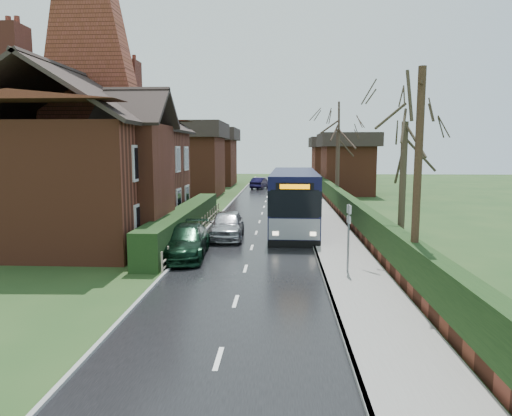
# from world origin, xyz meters

# --- Properties ---
(ground) EXTENTS (140.00, 140.00, 0.00)m
(ground) POSITION_xyz_m (0.00, 0.00, 0.00)
(ground) COLOR #334A1F
(ground) RESTS_ON ground
(road) EXTENTS (6.00, 100.00, 0.02)m
(road) POSITION_xyz_m (0.00, 10.00, 0.01)
(road) COLOR black
(road) RESTS_ON ground
(pavement) EXTENTS (2.50, 100.00, 0.14)m
(pavement) POSITION_xyz_m (4.25, 10.00, 0.07)
(pavement) COLOR slate
(pavement) RESTS_ON ground
(kerb_right) EXTENTS (0.12, 100.00, 0.14)m
(kerb_right) POSITION_xyz_m (3.05, 10.00, 0.07)
(kerb_right) COLOR gray
(kerb_right) RESTS_ON ground
(kerb_left) EXTENTS (0.12, 100.00, 0.10)m
(kerb_left) POSITION_xyz_m (-3.05, 10.00, 0.05)
(kerb_left) COLOR gray
(kerb_left) RESTS_ON ground
(front_hedge) EXTENTS (1.20, 16.00, 1.60)m
(front_hedge) POSITION_xyz_m (-3.90, 5.00, 0.80)
(front_hedge) COLOR black
(front_hedge) RESTS_ON ground
(picket_fence) EXTENTS (0.10, 16.00, 0.90)m
(picket_fence) POSITION_xyz_m (-3.15, 5.00, 0.45)
(picket_fence) COLOR gray
(picket_fence) RESTS_ON ground
(right_wall_hedge) EXTENTS (0.60, 50.00, 1.80)m
(right_wall_hedge) POSITION_xyz_m (5.80, 10.00, 1.02)
(right_wall_hedge) COLOR brown
(right_wall_hedge) RESTS_ON ground
(brick_house) EXTENTS (9.30, 14.60, 10.30)m
(brick_house) POSITION_xyz_m (-8.73, 4.78, 4.38)
(brick_house) COLOR brown
(brick_house) RESTS_ON ground
(bus) EXTENTS (2.88, 11.57, 3.50)m
(bus) POSITION_xyz_m (2.20, 7.73, 1.73)
(bus) COLOR black
(bus) RESTS_ON ground
(car_silver) EXTENTS (1.97, 4.50, 1.51)m
(car_silver) POSITION_xyz_m (-1.50, 4.36, 0.75)
(car_silver) COLOR #B6B6BB
(car_silver) RESTS_ON ground
(car_green) EXTENTS (2.30, 5.01, 1.42)m
(car_green) POSITION_xyz_m (-2.90, -0.03, 0.71)
(car_green) COLOR black
(car_green) RESTS_ON ground
(car_distant) EXTENTS (2.35, 4.37, 1.37)m
(car_distant) POSITION_xyz_m (-1.18, 35.87, 0.68)
(car_distant) COLOR #141133
(car_distant) RESTS_ON ground
(bus_stop_sign) EXTENTS (0.12, 0.42, 2.75)m
(bus_stop_sign) POSITION_xyz_m (4.00, -2.63, 1.81)
(bus_stop_sign) COLOR slate
(bus_stop_sign) RESTS_ON ground
(telegraph_pole) EXTENTS (0.46, 0.91, 7.39)m
(telegraph_pole) POSITION_xyz_m (5.80, -5.00, 3.74)
(telegraph_pole) COLOR #312115
(telegraph_pole) RESTS_ON ground
(tree_right_near) EXTENTS (3.95, 3.95, 8.53)m
(tree_right_near) POSITION_xyz_m (6.62, -0.12, 6.37)
(tree_right_near) COLOR #32291D
(tree_right_near) RESTS_ON ground
(tree_right_far) EXTENTS (4.79, 4.79, 9.25)m
(tree_right_far) POSITION_xyz_m (6.19, 19.20, 6.91)
(tree_right_far) COLOR #33251E
(tree_right_far) RESTS_ON ground
(tree_house_side) EXTENTS (3.94, 3.94, 8.95)m
(tree_house_side) POSITION_xyz_m (-9.82, 14.00, 6.68)
(tree_house_side) COLOR #3A2E22
(tree_house_side) RESTS_ON ground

